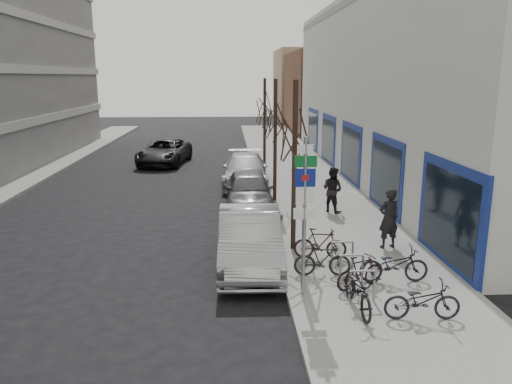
{
  "coord_description": "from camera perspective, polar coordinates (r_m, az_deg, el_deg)",
  "views": [
    {
      "loc": [
        0.56,
        -11.78,
        5.59
      ],
      "look_at": [
        1.41,
        3.67,
        2.0
      ],
      "focal_mm": 35.0,
      "sensor_mm": 36.0,
      "label": 1
    }
  ],
  "objects": [
    {
      "name": "parked_car_mid",
      "position": [
        21.4,
        -0.81,
        0.22
      ],
      "size": [
        1.99,
        4.9,
        1.67
      ],
      "primitive_type": "imported",
      "rotation": [
        0.0,
        0.0,
        0.0
      ],
      "color": "#4A4A4F",
      "rests_on": "ground"
    },
    {
      "name": "lane_car",
      "position": [
        33.13,
        -10.42,
        4.55
      ],
      "size": [
        3.44,
        6.11,
        1.61
      ],
      "primitive_type": "imported",
      "rotation": [
        0.0,
        0.0,
        -0.14
      ],
      "color": "black",
      "rests_on": "ground"
    },
    {
      "name": "parked_car_back",
      "position": [
        26.08,
        -1.24,
        2.52
      ],
      "size": [
        2.53,
        5.71,
        1.63
      ],
      "primitive_type": "imported",
      "rotation": [
        0.0,
        0.0,
        -0.04
      ],
      "color": "#9E9EA3",
      "rests_on": "ground"
    },
    {
      "name": "bike_mid_inner",
      "position": [
        14.09,
        7.6,
        -7.63
      ],
      "size": [
        1.63,
        0.59,
        0.97
      ],
      "primitive_type": "imported",
      "rotation": [
        0.0,
        0.0,
        1.5
      ],
      "color": "black",
      "rests_on": "sidewalk_east"
    },
    {
      "name": "highway_sign_pole",
      "position": [
        12.32,
        5.57,
        -1.73
      ],
      "size": [
        0.55,
        0.1,
        4.2
      ],
      "color": "gray",
      "rests_on": "ground"
    },
    {
      "name": "tan_building_far",
      "position": [
        68.03,
        7.99,
        12.03
      ],
      "size": [
        13.0,
        12.0,
        9.0
      ],
      "primitive_type": "cube",
      "color": "#937A5B",
      "rests_on": "ground"
    },
    {
      "name": "parked_car_front",
      "position": [
        14.96,
        -0.75,
        -5.4
      ],
      "size": [
        1.87,
        5.2,
        1.71
      ],
      "primitive_type": "imported",
      "rotation": [
        0.0,
        0.0,
        -0.01
      ],
      "color": "#9FA0A4",
      "rests_on": "ground"
    },
    {
      "name": "pedestrian_near",
      "position": [
        16.62,
        14.92,
        -2.92
      ],
      "size": [
        0.83,
        0.66,
        1.98
      ],
      "primitive_type": "imported",
      "rotation": [
        0.0,
        0.0,
        3.43
      ],
      "color": "black",
      "rests_on": "sidewalk_east"
    },
    {
      "name": "pedestrian_far",
      "position": [
        20.61,
        8.72,
        0.31
      ],
      "size": [
        0.83,
        0.82,
        1.88
      ],
      "primitive_type": "imported",
      "rotation": [
        0.0,
        0.0,
        2.37
      ],
      "color": "black",
      "rests_on": "sidewalk_east"
    },
    {
      "name": "tree_near",
      "position": [
        15.49,
        4.49,
        7.52
      ],
      "size": [
        1.8,
        1.8,
        5.5
      ],
      "color": "black",
      "rests_on": "ground"
    },
    {
      "name": "tree_far",
      "position": [
        28.39,
        1.0,
        10.07
      ],
      "size": [
        1.8,
        1.8,
        5.5
      ],
      "color": "black",
      "rests_on": "ground"
    },
    {
      "name": "sidewalk_east",
      "position": [
        22.81,
        6.9,
        -1.02
      ],
      "size": [
        5.0,
        70.0,
        0.15
      ],
      "primitive_type": "cube",
      "color": "slate",
      "rests_on": "ground"
    },
    {
      "name": "bike_far_curb",
      "position": [
        12.2,
        18.49,
        -11.37
      ],
      "size": [
        1.78,
        0.62,
        1.07
      ],
      "primitive_type": "imported",
      "rotation": [
        0.0,
        0.0,
        1.52
      ],
      "color": "black",
      "rests_on": "sidewalk_east"
    },
    {
      "name": "meter_back",
      "position": [
        26.25,
        0.38,
        2.81
      ],
      "size": [
        0.1,
        0.08,
        1.27
      ],
      "color": "gray",
      "rests_on": "sidewalk_east"
    },
    {
      "name": "meter_front",
      "position": [
        15.58,
        2.88,
        -4.41
      ],
      "size": [
        0.1,
        0.08,
        1.27
      ],
      "color": "gray",
      "rests_on": "sidewalk_east"
    },
    {
      "name": "ground",
      "position": [
        13.05,
        -5.41,
        -12.36
      ],
      "size": [
        120.0,
        120.0,
        0.0
      ],
      "primitive_type": "plane",
      "color": "black",
      "rests_on": "ground"
    },
    {
      "name": "tree_mid",
      "position": [
        21.93,
        2.23,
        9.17
      ],
      "size": [
        1.8,
        1.8,
        5.5
      ],
      "color": "black",
      "rests_on": "ground"
    },
    {
      "name": "bike_near_left",
      "position": [
        12.24,
        11.62,
        -10.57
      ],
      "size": [
        0.7,
        1.96,
        1.18
      ],
      "primitive_type": "imported",
      "rotation": [
        0.0,
        0.0,
        0.06
      ],
      "color": "black",
      "rests_on": "sidewalk_east"
    },
    {
      "name": "brick_building_far",
      "position": [
        53.28,
        10.56,
        11.15
      ],
      "size": [
        12.0,
        14.0,
        8.0
      ],
      "primitive_type": "cube",
      "color": "brown",
      "rests_on": "ground"
    },
    {
      "name": "bike_far_inner",
      "position": [
        15.36,
        7.35,
        -5.83
      ],
      "size": [
        1.68,
        0.74,
        0.99
      ],
      "primitive_type": "imported",
      "rotation": [
        0.0,
        0.0,
        1.41
      ],
      "color": "black",
      "rests_on": "sidewalk_east"
    },
    {
      "name": "bike_mid_curb",
      "position": [
        14.06,
        15.49,
        -7.7
      ],
      "size": [
        1.89,
        0.6,
        1.15
      ],
      "primitive_type": "imported",
      "rotation": [
        0.0,
        0.0,
        1.56
      ],
      "color": "black",
      "rests_on": "sidewalk_east"
    },
    {
      "name": "bike_rack",
      "position": [
        13.72,
        10.87,
        -8.26
      ],
      "size": [
        0.66,
        2.26,
        0.83
      ],
      "color": "gray",
      "rests_on": "sidewalk_east"
    },
    {
      "name": "bike_near_right",
      "position": [
        13.5,
        11.81,
        -8.89
      ],
      "size": [
        1.56,
        1.05,
        0.92
      ],
      "primitive_type": "imported",
      "rotation": [
        0.0,
        0.0,
        2.01
      ],
      "color": "black",
      "rests_on": "sidewalk_east"
    },
    {
      "name": "meter_mid",
      "position": [
        20.87,
        1.31,
        0.12
      ],
      "size": [
        0.1,
        0.08,
        1.27
      ],
      "color": "gray",
      "rests_on": "sidewalk_east"
    }
  ]
}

